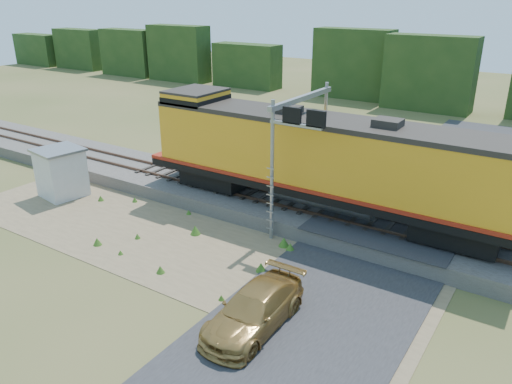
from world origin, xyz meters
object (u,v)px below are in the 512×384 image
Objects in this scene: locomotive at (318,159)px; signal_gantry at (301,128)px; car at (254,310)px; shed at (61,172)px.

signal_gantry reaches higher than locomotive.
signal_gantry reaches higher than car.
locomotive is 1.87m from signal_gantry.
locomotive is at bearing 27.65° from shed.
signal_gantry is (13.85, 4.13, 3.75)m from shed.
signal_gantry is at bearing 25.97° from shed.
signal_gantry reaches higher than shed.
shed is at bearing -163.37° from signal_gantry.
shed is 17.27m from car.
shed is at bearing -161.70° from locomotive.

